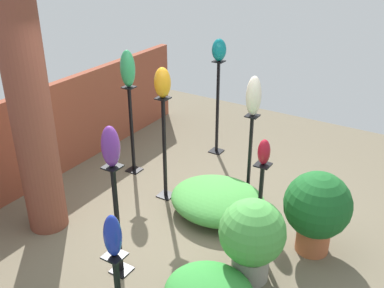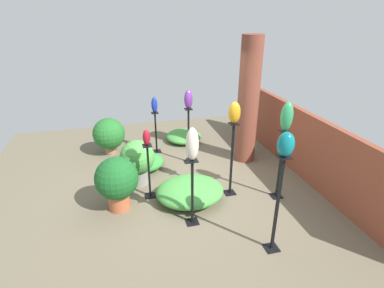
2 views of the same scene
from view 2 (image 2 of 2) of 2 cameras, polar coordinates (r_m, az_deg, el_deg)
name	(u,v)px [view 2 (image 2 of 2)]	position (r m, az deg, el deg)	size (l,w,h in m)	color
ground_plane	(185,189)	(5.91, -1.29, -8.57)	(8.00, 8.00, 0.00)	#6B604C
brick_wall_back	(303,144)	(6.55, 20.39, -0.04)	(5.60, 0.12, 1.36)	brown
brick_pillar	(248,102)	(6.66, 10.66, 7.93)	(0.46, 0.46, 2.77)	brown
pedestal_jade	(280,168)	(5.61, 16.39, -4.36)	(0.20, 0.20, 1.32)	black
pedestal_ivory	(192,195)	(4.78, 0.04, -9.74)	(0.20, 0.20, 1.15)	black
pedestal_teal	(277,209)	(4.35, 15.85, -11.83)	(0.20, 0.20, 1.51)	black
pedestal_amber	(231,163)	(5.51, 7.53, -3.53)	(0.20, 0.20, 1.42)	black
pedestal_ruby	(149,174)	(5.52, -8.20, -5.64)	(0.20, 0.20, 1.05)	black
pedestal_cobalt	(156,134)	(7.28, -6.88, 1.84)	(0.20, 0.20, 1.01)	black
pedestal_violet	(189,138)	(6.67, -0.66, 1.08)	(0.20, 0.20, 1.27)	black
art_vase_jade	(287,117)	(5.24, 17.61, 5.00)	(0.20, 0.21, 0.51)	#2D9356
art_vase_ivory	(192,144)	(4.35, 0.05, -0.03)	(0.19, 0.19, 0.52)	beige
art_vase_teal	(286,144)	(3.88, 17.44, -0.06)	(0.21, 0.22, 0.33)	#0F727A
art_vase_amber	(235,113)	(5.14, 8.10, 5.93)	(0.20, 0.21, 0.38)	orange
art_vase_ruby	(147,138)	(5.20, -8.66, 1.22)	(0.14, 0.13, 0.29)	maroon
art_vase_cobalt	(154,105)	(7.03, -7.18, 7.41)	(0.14, 0.14, 0.37)	#192D9E
art_vase_violet	(188,99)	(6.37, -0.70, 8.50)	(0.17, 0.18, 0.41)	#6B2D8C
potted_plant_mid_right	(109,134)	(7.39, -15.54, 1.80)	(0.75, 0.75, 0.89)	#936B4C
potted_plant_near_pillar	(137,160)	(5.96, -10.36, -2.95)	(0.68, 0.68, 0.91)	gray
potted_plant_front_left	(117,180)	(5.25, -14.12, -6.74)	(0.74, 0.74, 0.97)	#B25B38
foliage_bed_east	(144,162)	(6.64, -9.20, -3.41)	(0.83, 0.88, 0.32)	#338C38
foliage_bed_west	(190,191)	(5.51, -0.35, -8.95)	(1.07, 1.23, 0.37)	#479942
foliage_bed_center	(184,136)	(7.97, -1.60, 1.49)	(0.97, 0.92, 0.26)	#479942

